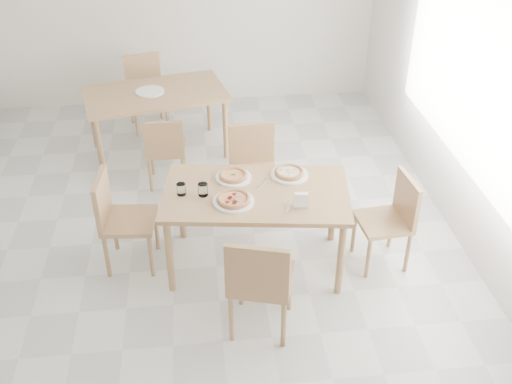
{
  "coord_description": "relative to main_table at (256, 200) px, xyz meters",
  "views": [
    {
      "loc": [
        0.65,
        -4.03,
        3.44
      ],
      "look_at": [
        1.1,
        0.01,
        0.75
      ],
      "focal_mm": 42.0,
      "sensor_mm": 36.0,
      "label": 1
    }
  ],
  "objects": [
    {
      "name": "room",
      "position": [
        1.88,
        0.29,
        0.83
      ],
      "size": [
        7.28,
        7.0,
        7.0
      ],
      "color": "silver",
      "rests_on": "ground"
    },
    {
      "name": "main_table",
      "position": [
        0.0,
        0.0,
        0.0
      ],
      "size": [
        1.62,
        1.06,
        0.75
      ],
      "rotation": [
        0.0,
        0.0,
        -0.14
      ],
      "color": "tan",
      "rests_on": "ground"
    },
    {
      "name": "chair_south",
      "position": [
        -0.06,
        -0.82,
        -0.14
      ],
      "size": [
        0.56,
        0.56,
        0.92
      ],
      "rotation": [
        0.0,
        0.0,
        2.87
      ],
      "color": "tan",
      "rests_on": "ground"
    },
    {
      "name": "chair_north",
      "position": [
        0.07,
        0.84,
        -0.15
      ],
      "size": [
        0.46,
        0.46,
        0.89
      ],
      "rotation": [
        0.0,
        0.0,
        0.06
      ],
      "color": "tan",
      "rests_on": "ground"
    },
    {
      "name": "chair_west",
      "position": [
        -1.15,
        0.14,
        -0.16
      ],
      "size": [
        0.47,
        0.47,
        0.88
      ],
      "rotation": [
        0.0,
        0.0,
        1.48
      ],
      "color": "tan",
      "rests_on": "ground"
    },
    {
      "name": "chair_east",
      "position": [
        1.16,
        -0.09,
        -0.18
      ],
      "size": [
        0.45,
        0.45,
        0.84
      ],
      "rotation": [
        0.0,
        0.0,
        -1.47
      ],
      "color": "tan",
      "rests_on": "ground"
    },
    {
      "name": "plate_margherita",
      "position": [
        -0.17,
        0.22,
        0.09
      ],
      "size": [
        0.3,
        0.3,
        0.02
      ],
      "primitive_type": "cylinder",
      "color": "white",
      "rests_on": "main_table"
    },
    {
      "name": "plate_mushroom",
      "position": [
        0.31,
        0.22,
        0.09
      ],
      "size": [
        0.32,
        0.32,
        0.02
      ],
      "primitive_type": "cylinder",
      "color": "white",
      "rests_on": "main_table"
    },
    {
      "name": "plate_pepperoni",
      "position": [
        -0.19,
        -0.13,
        0.09
      ],
      "size": [
        0.33,
        0.33,
        0.02
      ],
      "primitive_type": "cylinder",
      "color": "white",
      "rests_on": "main_table"
    },
    {
      "name": "pizza_margherita",
      "position": [
        -0.17,
        0.22,
        0.11
      ],
      "size": [
        0.3,
        0.3,
        0.03
      ],
      "rotation": [
        0.0,
        0.0,
        -0.29
      ],
      "color": "tan",
      "rests_on": "plate_margherita"
    },
    {
      "name": "pizza_mushroom",
      "position": [
        0.31,
        0.22,
        0.11
      ],
      "size": [
        0.3,
        0.3,
        0.03
      ],
      "rotation": [
        0.0,
        0.0,
        0.23
      ],
      "color": "tan",
      "rests_on": "plate_mushroom"
    },
    {
      "name": "pizza_pepperoni",
      "position": [
        -0.19,
        -0.13,
        0.11
      ],
      "size": [
        0.27,
        0.27,
        0.03
      ],
      "rotation": [
        0.0,
        0.0,
        -0.0
      ],
      "color": "tan",
      "rests_on": "plate_pepperoni"
    },
    {
      "name": "tumbler_a",
      "position": [
        -0.43,
        -0.0,
        0.13
      ],
      "size": [
        0.08,
        0.08,
        0.11
      ],
      "primitive_type": "cylinder",
      "color": "white",
      "rests_on": "main_table"
    },
    {
      "name": "tumbler_b",
      "position": [
        -0.6,
        0.03,
        0.13
      ],
      "size": [
        0.07,
        0.07,
        0.1
      ],
      "primitive_type": "cylinder",
      "color": "white",
      "rests_on": "main_table"
    },
    {
      "name": "napkin_holder",
      "position": [
        0.33,
        -0.26,
        0.14
      ],
      "size": [
        0.12,
        0.07,
        0.13
      ],
      "rotation": [
        0.0,
        0.0,
        -0.09
      ],
      "color": "silver",
      "rests_on": "main_table"
    },
    {
      "name": "fork_a",
      "position": [
        0.23,
        -0.24,
        0.08
      ],
      "size": [
        0.06,
        0.16,
        0.01
      ],
      "primitive_type": "cube",
      "rotation": [
        0.0,
        0.0,
        -0.31
      ],
      "color": "silver",
      "rests_on": "main_table"
    },
    {
      "name": "fork_b",
      "position": [
        0.07,
        0.12,
        0.08
      ],
      "size": [
        0.11,
        0.17,
        0.01
      ],
      "primitive_type": "cube",
      "rotation": [
        0.0,
        0.0,
        -0.56
      ],
      "color": "silver",
      "rests_on": "main_table"
    },
    {
      "name": "second_table",
      "position": [
        -0.88,
        2.09,
        0.0
      ],
      "size": [
        1.66,
        1.16,
        0.75
      ],
      "rotation": [
        0.0,
        0.0,
        0.21
      ],
      "color": "tan",
      "rests_on": "ground"
    },
    {
      "name": "chair_back_s",
      "position": [
        -0.78,
        1.35,
        -0.2
      ],
      "size": [
        0.4,
        0.4,
        0.8
      ],
      "rotation": [
        0.0,
        0.0,
        3.12
      ],
      "color": "tan",
      "rests_on": "ground"
    },
    {
      "name": "chair_back_n",
      "position": [
        -1.04,
        2.82,
        -0.16
      ],
      "size": [
        0.52,
        0.52,
        0.88
      ],
      "rotation": [
        0.0,
        0.0,
        0.23
      ],
      "color": "tan",
      "rests_on": "ground"
    },
    {
      "name": "plate_empty",
      "position": [
        -0.93,
        2.09,
        0.09
      ],
      "size": [
        0.31,
        0.31,
        0.02
      ],
      "primitive_type": "cylinder",
      "color": "white",
      "rests_on": "second_table"
    }
  ]
}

